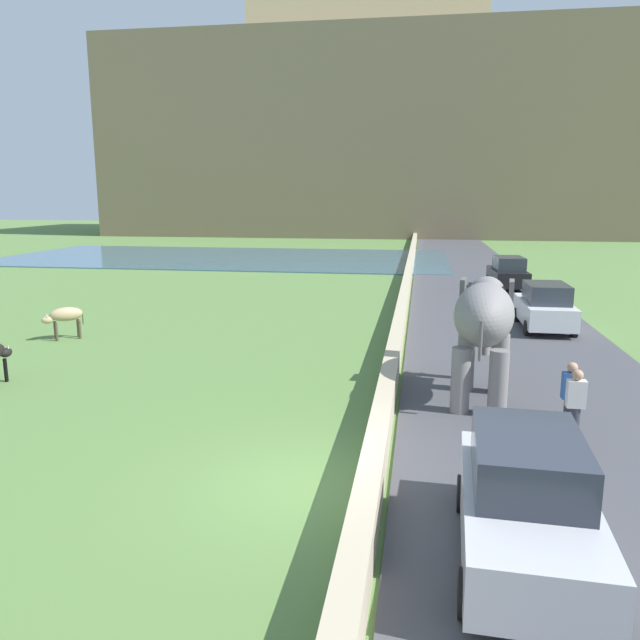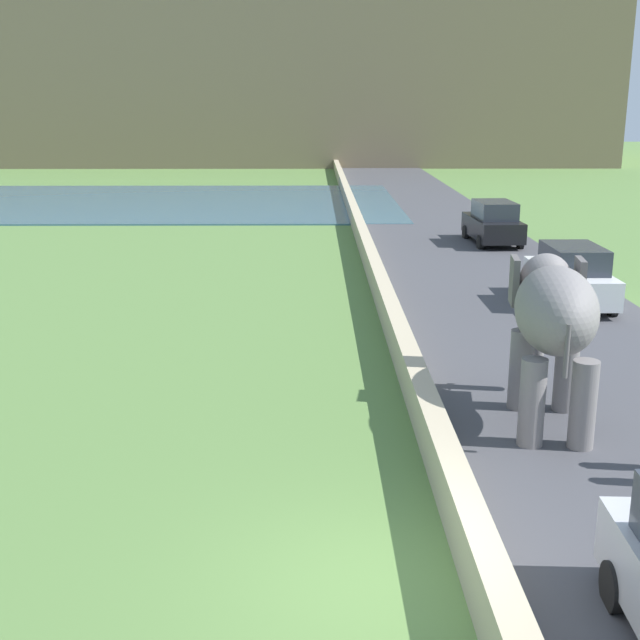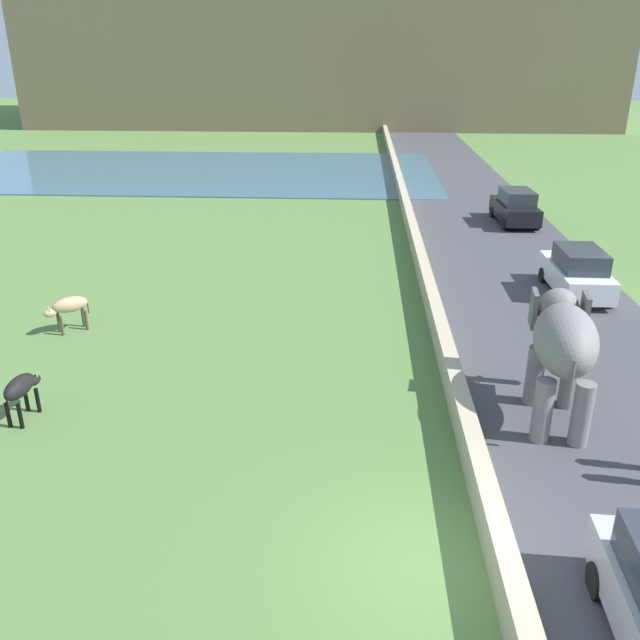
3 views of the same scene
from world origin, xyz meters
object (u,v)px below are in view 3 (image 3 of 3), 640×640
at_px(car_white, 577,272).
at_px(car_black, 515,207).
at_px(elephant, 563,344).
at_px(cow_black, 21,388).
at_px(cow_tan, 69,307).

xyz_separation_m(car_white, car_black, (0.00, 10.44, 0.00)).
distance_m(elephant, car_white, 9.49).
distance_m(car_white, car_black, 10.44).
bearing_deg(elephant, car_black, 80.83).
bearing_deg(car_black, cow_black, -128.57).
height_order(car_white, cow_black, car_white).
relative_size(car_black, cow_tan, 3.16).
distance_m(elephant, cow_tan, 14.70).
relative_size(elephant, cow_black, 2.52).
distance_m(cow_black, cow_tan, 5.42).
bearing_deg(cow_black, car_black, 51.43).
bearing_deg(cow_black, car_white, 31.00).
height_order(elephant, cow_tan, elephant).
height_order(cow_black, cow_tan, same).
bearing_deg(cow_tan, car_white, 14.12).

